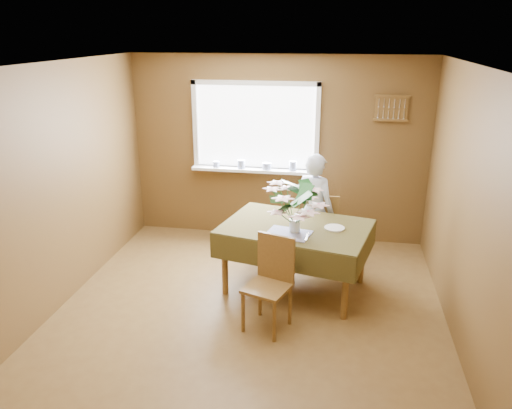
% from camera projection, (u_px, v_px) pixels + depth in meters
% --- Properties ---
extents(floor, '(4.50, 4.50, 0.00)m').
position_uv_depth(floor, '(247.00, 319.00, 5.08)').
color(floor, brown).
rests_on(floor, ground).
extents(ceiling, '(4.50, 4.50, 0.00)m').
position_uv_depth(ceiling, '(245.00, 65.00, 4.25)').
color(ceiling, white).
rests_on(ceiling, wall_back).
extents(wall_back, '(4.00, 0.00, 4.00)m').
position_uv_depth(wall_back, '(277.00, 150.00, 6.76)').
color(wall_back, brown).
rests_on(wall_back, floor).
extents(wall_front, '(4.00, 0.00, 4.00)m').
position_uv_depth(wall_front, '(164.00, 345.00, 2.58)').
color(wall_front, brown).
rests_on(wall_front, floor).
extents(wall_left, '(0.00, 4.50, 4.50)m').
position_uv_depth(wall_left, '(50.00, 192.00, 4.99)').
color(wall_left, brown).
rests_on(wall_left, floor).
extents(wall_right, '(0.00, 4.50, 4.50)m').
position_uv_depth(wall_right, '(471.00, 216.00, 4.35)').
color(wall_right, brown).
rests_on(wall_right, floor).
extents(window_assembly, '(1.72, 0.20, 1.22)m').
position_uv_depth(window_assembly, '(255.00, 142.00, 6.72)').
color(window_assembly, white).
rests_on(window_assembly, wall_back).
extents(spoon_rack, '(0.44, 0.05, 0.33)m').
position_uv_depth(spoon_rack, '(391.00, 108.00, 6.29)').
color(spoon_rack, brown).
rests_on(spoon_rack, wall_back).
extents(dining_table, '(1.77, 1.39, 0.77)m').
position_uv_depth(dining_table, '(296.00, 233.00, 5.48)').
color(dining_table, brown).
rests_on(dining_table, floor).
extents(chair_far, '(0.39, 0.39, 0.90)m').
position_uv_depth(chair_far, '(323.00, 224.00, 6.23)').
color(chair_far, brown).
rests_on(chair_far, floor).
extents(chair_near, '(0.51, 0.51, 0.93)m').
position_uv_depth(chair_near, '(271.00, 278.00, 4.84)').
color(chair_near, brown).
rests_on(chair_near, floor).
extents(seated_woman, '(0.61, 0.53, 1.41)m').
position_uv_depth(seated_woman, '(314.00, 210.00, 6.10)').
color(seated_woman, white).
rests_on(seated_woman, floor).
extents(flower_bouquet, '(0.58, 0.58, 0.50)m').
position_uv_depth(flower_bouquet, '(295.00, 203.00, 5.18)').
color(flower_bouquet, white).
rests_on(flower_bouquet, dining_table).
extents(side_plate, '(0.22, 0.22, 0.01)m').
position_uv_depth(side_plate, '(334.00, 228.00, 5.37)').
color(side_plate, white).
rests_on(side_plate, dining_table).
extents(table_knife, '(0.03, 0.21, 0.00)m').
position_uv_depth(table_knife, '(307.00, 236.00, 5.15)').
color(table_knife, silver).
rests_on(table_knife, dining_table).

